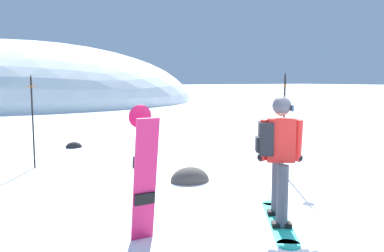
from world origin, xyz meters
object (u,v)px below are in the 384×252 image
spare_snowboard (144,173)px  piste_marker_far (33,115)px  snowboarder_main (278,156)px  rock_mid (190,181)px  piste_marker_near (284,116)px  rock_dark (74,147)px

spare_snowboard → piste_marker_far: piste_marker_far is taller
snowboarder_main → piste_marker_far: piste_marker_far is taller
piste_marker_far → rock_mid: piste_marker_far is taller
piste_marker_near → spare_snowboard: bearing=-154.4°
rock_dark → piste_marker_far: bearing=-121.0°
rock_dark → spare_snowboard: bearing=-96.7°
spare_snowboard → piste_marker_near: 4.32m
spare_snowboard → piste_marker_far: (-0.54, 4.92, 0.34)m
rock_mid → spare_snowboard: bearing=-130.0°
rock_mid → piste_marker_near: bearing=-10.4°
snowboarder_main → piste_marker_near: 2.99m
snowboarder_main → rock_mid: snowboarder_main is taller
snowboarder_main → piste_marker_near: size_ratio=0.82×
piste_marker_near → piste_marker_far: (-4.43, 3.06, -0.02)m
snowboarder_main → piste_marker_far: bearing=114.3°
piste_marker_far → snowboarder_main: bearing=-65.7°
rock_dark → rock_mid: 5.10m
piste_marker_far → rock_mid: (2.41, -2.69, -1.17)m
piste_marker_far → rock_mid: 3.80m
piste_marker_near → rock_mid: size_ratio=2.72×
piste_marker_near → snowboarder_main: bearing=-134.0°
rock_dark → rock_mid: size_ratio=0.60×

